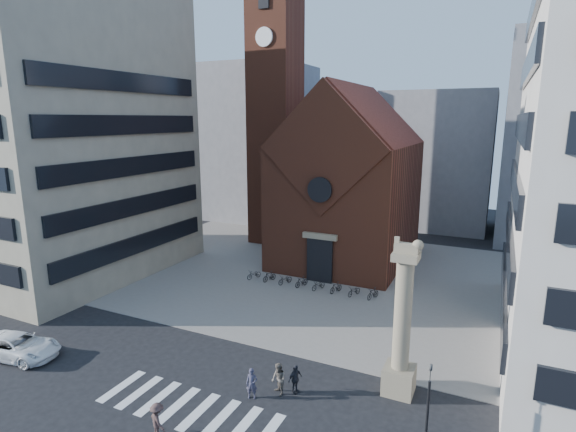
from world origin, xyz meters
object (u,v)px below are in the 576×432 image
object	(u,v)px
pedestrian_0	(252,384)
scooter_0	(254,274)
lion_column	(402,333)
pedestrian_2	(295,379)
traffic_light	(428,406)
pedestrian_1	(279,379)
white_car	(18,346)

from	to	relation	value
pedestrian_0	scooter_0	world-z (taller)	pedestrian_0
lion_column	scooter_0	distance (m)	19.98
pedestrian_0	pedestrian_2	size ratio (longest dim) A/B	1.04
traffic_light	pedestrian_1	bearing A→B (deg)	172.32
pedestrian_1	lion_column	bearing A→B (deg)	66.31
lion_column	traffic_light	distance (m)	4.62
lion_column	pedestrian_0	xyz separation A→B (m)	(-6.93, -3.84, -2.61)
white_car	pedestrian_2	bearing A→B (deg)	-86.98
lion_column	pedestrian_2	size ratio (longest dim) A/B	5.35
pedestrian_1	pedestrian_2	world-z (taller)	pedestrian_1
pedestrian_1	pedestrian_2	xyz separation A→B (m)	(0.73, 0.52, -0.08)
traffic_light	pedestrian_1	distance (m)	7.98
pedestrian_2	pedestrian_1	bearing A→B (deg)	147.78
lion_column	traffic_light	size ratio (longest dim) A/B	2.02
lion_column	white_car	xyz separation A→B (m)	(-22.14, -6.39, -2.73)
pedestrian_1	white_car	bearing A→B (deg)	-128.79
pedestrian_1	pedestrian_2	distance (m)	0.91
white_car	pedestrian_1	distance (m)	16.70
lion_column	pedestrian_0	size ratio (longest dim) A/B	5.15
lion_column	pedestrian_2	bearing A→B (deg)	-154.38
pedestrian_2	scooter_0	distance (m)	17.91
pedestrian_1	scooter_0	world-z (taller)	pedestrian_1
white_car	pedestrian_1	xyz separation A→B (m)	(16.34, 3.44, 0.16)
pedestrian_2	scooter_0	world-z (taller)	pedestrian_2
white_car	pedestrian_0	xyz separation A→B (m)	(15.20, 2.55, 0.11)
traffic_light	pedestrian_1	xyz separation A→B (m)	(-7.78, 1.05, -1.39)
traffic_light	white_car	world-z (taller)	traffic_light
lion_column	pedestrian_0	world-z (taller)	lion_column
white_car	scooter_0	xyz separation A→B (m)	(6.40, 18.34, -0.26)
pedestrian_0	pedestrian_2	world-z (taller)	pedestrian_0
traffic_light	scooter_0	size ratio (longest dim) A/B	2.71
white_car	pedestrian_2	xyz separation A→B (m)	(17.08, 3.97, 0.08)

